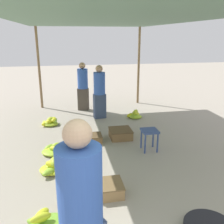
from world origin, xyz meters
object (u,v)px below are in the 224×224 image
(crate_mid, at_px, (93,138))
(crate_far, at_px, (120,134))
(shopper_walking_mid, at_px, (83,86))
(shopper_walking_far, at_px, (99,91))
(banana_pile_left_2, at_px, (50,122))
(vendor_foreground, at_px, (81,214))
(stool, at_px, (150,134))
(banana_pile_left_1, at_px, (54,167))
(crate_near, at_px, (109,189))
(banana_pile_left_3, at_px, (55,150))
(banana_pile_right_1, at_px, (135,115))

(crate_mid, relative_size, crate_far, 0.76)
(shopper_walking_mid, relative_size, shopper_walking_far, 0.99)
(banana_pile_left_2, distance_m, shopper_walking_far, 1.65)
(vendor_foreground, distance_m, crate_far, 3.92)
(stool, height_order, banana_pile_left_2, stool)
(banana_pile_left_1, xyz_separation_m, crate_near, (0.87, -0.86, 0.01))
(vendor_foreground, relative_size, banana_pile_left_3, 2.87)
(banana_pile_left_2, distance_m, crate_mid, 1.69)
(vendor_foreground, height_order, crate_mid, vendor_foreground)
(vendor_foreground, xyz_separation_m, banana_pile_left_2, (-0.54, 4.88, -0.83))
(vendor_foreground, xyz_separation_m, banana_pile_right_1, (1.92, 5.07, -0.83))
(crate_mid, height_order, shopper_walking_far, shopper_walking_far)
(banana_pile_left_2, xyz_separation_m, shopper_walking_mid, (1.02, 1.34, 0.71))
(shopper_walking_mid, height_order, shopper_walking_far, shopper_walking_far)
(shopper_walking_far, bearing_deg, vendor_foreground, -99.61)
(banana_pile_left_3, relative_size, shopper_walking_mid, 0.40)
(banana_pile_left_2, height_order, crate_far, banana_pile_left_2)
(banana_pile_left_2, xyz_separation_m, crate_near, (1.04, -3.37, 0.00))
(banana_pile_right_1, xyz_separation_m, shopper_walking_far, (-1.02, 0.20, 0.73))
(shopper_walking_mid, bearing_deg, shopper_walking_far, -66.52)
(crate_near, relative_size, shopper_walking_mid, 0.27)
(vendor_foreground, distance_m, banana_pile_left_2, 4.98)
(vendor_foreground, relative_size, banana_pile_left_1, 3.02)
(banana_pile_left_2, bearing_deg, banana_pile_left_3, -84.14)
(banana_pile_right_1, distance_m, crate_far, 1.60)
(banana_pile_left_3, distance_m, crate_mid, 0.95)
(stool, xyz_separation_m, shopper_walking_far, (-0.73, 2.38, 0.44))
(shopper_walking_mid, bearing_deg, banana_pile_left_1, -102.28)
(banana_pile_right_1, bearing_deg, crate_near, -111.59)
(crate_mid, bearing_deg, banana_pile_left_2, 127.61)
(vendor_foreground, bearing_deg, banana_pile_left_2, 96.27)
(banana_pile_right_1, relative_size, crate_near, 1.08)
(stool, relative_size, shopper_walking_mid, 0.30)
(crate_far, bearing_deg, banana_pile_left_3, -160.80)
(banana_pile_left_1, bearing_deg, stool, 14.82)
(banana_pile_right_1, height_order, crate_far, banana_pile_right_1)
(vendor_foreground, height_order, stool, vendor_foreground)
(crate_near, bearing_deg, banana_pile_left_1, 135.21)
(crate_near, distance_m, crate_far, 2.25)
(banana_pile_left_1, bearing_deg, banana_pile_left_3, 89.81)
(vendor_foreground, relative_size, shopper_walking_mid, 1.14)
(stool, bearing_deg, banana_pile_left_3, 173.26)
(banana_pile_left_3, bearing_deg, banana_pile_left_2, 95.86)
(stool, height_order, banana_pile_left_3, stool)
(crate_mid, bearing_deg, vendor_foreground, -97.96)
(vendor_foreground, bearing_deg, banana_pile_left_3, 96.49)
(stool, height_order, shopper_walking_far, shopper_walking_far)
(crate_mid, distance_m, crate_far, 0.68)
(shopper_walking_far, bearing_deg, banana_pile_left_1, -113.29)
(vendor_foreground, distance_m, crate_mid, 3.67)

